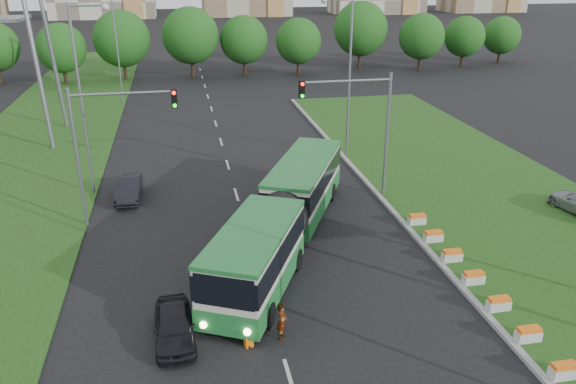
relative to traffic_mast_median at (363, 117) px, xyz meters
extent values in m
plane|color=black|center=(-4.78, -10.00, -5.35)|extent=(360.00, 360.00, 0.00)
cube|color=#1A4112|center=(8.22, -2.00, -5.27)|extent=(14.00, 60.00, 0.15)
cube|color=gray|center=(1.27, -2.00, -5.26)|extent=(0.30, 60.00, 0.18)
cube|color=#1A4112|center=(-22.78, 15.00, -5.30)|extent=(12.00, 110.00, 0.10)
cylinder|color=gray|center=(1.62, 0.00, -1.35)|extent=(0.20, 0.20, 8.00)
cylinder|color=gray|center=(-1.13, 0.00, 2.25)|extent=(5.50, 0.14, 0.14)
cube|color=black|center=(-3.88, 0.00, 1.85)|extent=(0.32, 0.32, 1.00)
cylinder|color=gray|center=(-16.78, -1.00, -1.35)|extent=(0.20, 0.20, 8.00)
cylinder|color=gray|center=(-14.03, -1.00, 2.25)|extent=(5.50, 0.14, 0.14)
cube|color=black|center=(-11.28, -1.00, 1.85)|extent=(0.32, 0.32, 1.00)
cube|color=beige|center=(-6.33, -10.70, -3.46)|extent=(2.69, 7.43, 2.91)
cube|color=beige|center=(-6.33, -1.16, -3.46)|extent=(2.69, 9.05, 2.91)
cylinder|color=black|center=(-6.33, -6.33, -3.52)|extent=(2.69, 1.35, 2.69)
cube|color=#1F6E30|center=(-6.33, -10.70, -4.43)|extent=(2.78, 7.49, 1.02)
cube|color=#1F6E30|center=(-6.33, -1.16, -4.43)|extent=(2.78, 9.10, 1.02)
cube|color=black|center=(-6.33, -10.70, -2.98)|extent=(2.78, 7.49, 1.13)
cube|color=black|center=(-6.33, -1.16, -2.98)|extent=(2.78, 9.10, 1.13)
imported|color=black|center=(-11.87, -12.84, -4.69)|extent=(1.72, 3.96, 1.33)
imported|color=black|center=(-14.61, 2.71, -4.66)|extent=(1.56, 4.24, 1.39)
imported|color=gray|center=(-7.62, -13.56, -4.55)|extent=(0.57, 0.68, 1.60)
cube|color=orange|center=(-9.01, -13.84, -5.07)|extent=(0.32, 0.28, 0.55)
cylinder|color=black|center=(-9.01, -13.98, -5.29)|extent=(0.04, 0.13, 0.13)
camera|label=1|loc=(-11.00, -32.09, 8.72)|focal=35.00mm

